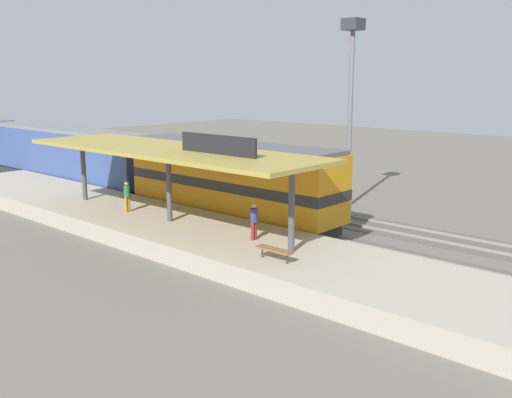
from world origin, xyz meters
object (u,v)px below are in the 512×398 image
(person_waiting, at_px, (254,220))
(person_walking, at_px, (127,195))
(light_mast, at_px, (352,74))
(locomotive, at_px, (231,181))
(platform_bench, at_px, (274,250))
(passenger_carriage_front, at_px, (66,155))

(person_waiting, distance_m, person_walking, 8.99)
(light_mast, relative_size, person_waiting, 6.84)
(locomotive, height_order, light_mast, light_mast)
(platform_bench, distance_m, passenger_carriage_front, 27.04)
(passenger_carriage_front, distance_m, person_waiting, 24.08)
(platform_bench, relative_size, locomotive, 0.12)
(person_walking, bearing_deg, person_waiting, -86.74)
(light_mast, bearing_deg, passenger_carriage_front, 110.48)
(person_waiting, xyz_separation_m, person_walking, (-0.51, 8.98, 0.00))
(platform_bench, height_order, light_mast, light_mast)
(locomotive, bearing_deg, person_waiting, -127.02)
(platform_bench, height_order, passenger_carriage_front, passenger_carriage_front)
(passenger_carriage_front, height_order, person_walking, passenger_carriage_front)
(platform_bench, bearing_deg, person_walking, 84.11)
(platform_bench, xyz_separation_m, locomotive, (6.00, 8.35, 1.07))
(passenger_carriage_front, height_order, person_waiting, passenger_carriage_front)
(platform_bench, xyz_separation_m, person_waiting, (1.71, 2.66, 0.51))
(passenger_carriage_front, xyz_separation_m, light_mast, (7.80, -20.88, 6.08))
(passenger_carriage_front, height_order, light_mast, light_mast)
(platform_bench, height_order, locomotive, locomotive)
(person_walking, bearing_deg, locomotive, -34.43)
(platform_bench, bearing_deg, passenger_carriage_front, 77.17)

